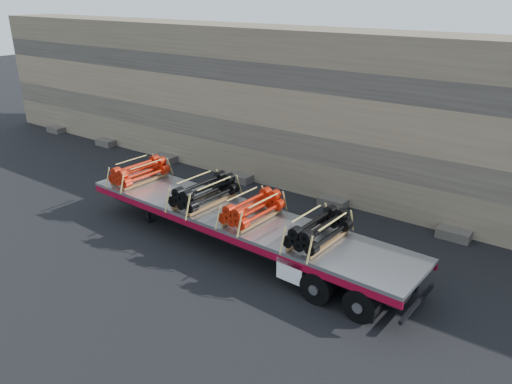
% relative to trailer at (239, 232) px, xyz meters
% --- Properties ---
extents(ground, '(120.00, 120.00, 0.00)m').
position_rel_trailer_xyz_m(ground, '(-1.08, 0.59, -0.65)').
color(ground, black).
rests_on(ground, ground).
extents(rock_wall, '(44.00, 3.00, 7.00)m').
position_rel_trailer_xyz_m(rock_wall, '(-1.08, 7.09, 2.85)').
color(rock_wall, '#7A6B54').
rests_on(rock_wall, ground).
extents(trailer, '(13.15, 3.03, 1.31)m').
position_rel_trailer_xyz_m(trailer, '(0.00, 0.00, 0.00)').
color(trailer, '#9FA1A6').
rests_on(trailer, ground).
extents(bundle_front, '(1.20, 2.28, 0.79)m').
position_rel_trailer_xyz_m(bundle_front, '(-5.23, 0.21, 1.05)').
color(bundle_front, '#AD1C09').
rests_on(bundle_front, trailer).
extents(bundle_midfront, '(1.32, 2.49, 0.87)m').
position_rel_trailer_xyz_m(bundle_midfront, '(-1.60, 0.06, 1.09)').
color(bundle_midfront, black).
rests_on(bundle_midfront, trailer).
extents(bundle_midrear, '(1.20, 2.27, 0.79)m').
position_rel_trailer_xyz_m(bundle_midrear, '(0.62, -0.02, 1.05)').
color(bundle_midrear, '#AD1C09').
rests_on(bundle_midrear, trailer).
extents(bundle_rear, '(1.22, 2.31, 0.80)m').
position_rel_trailer_xyz_m(bundle_rear, '(3.22, -0.13, 1.06)').
color(bundle_rear, black).
rests_on(bundle_rear, trailer).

